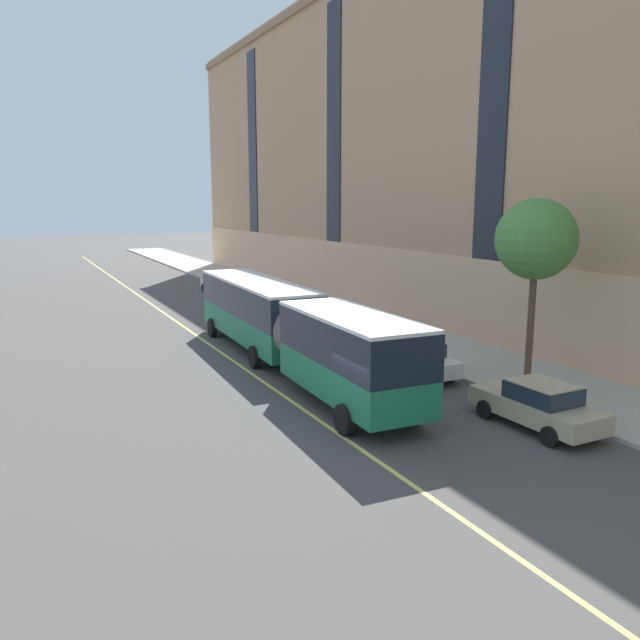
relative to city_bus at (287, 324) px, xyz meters
The scene contains 10 objects.
ground_plane 8.62m from the city_bus, 94.21° to the right, with size 260.00×260.00×0.00m, color #4C4947.
sidewalk 10.07m from the city_bus, 32.85° to the right, with size 5.29×160.00×0.15m, color #ADA89E.
city_bus is the anchor object (origin of this frame).
parked_car_white_1 5.65m from the city_bus, 37.02° to the right, with size 2.13×4.68×1.56m.
parked_car_champagne_2 11.27m from the city_bus, 67.09° to the right, with size 2.04×4.57×1.56m.
parked_car_navy_4 16.00m from the city_bus, 74.11° to the left, with size 1.93×4.68×1.56m.
parked_car_black_5 9.34m from the city_bus, 62.00° to the left, with size 2.00×4.76×1.56m.
parked_car_white_6 24.38m from the city_bus, 79.29° to the left, with size 2.14×4.70×1.56m.
street_tree_mid_block 10.78m from the city_bus, 39.06° to the right, with size 3.17×3.17×7.27m.
lane_centerline 5.97m from the city_bus, 107.63° to the right, with size 0.16×140.00×0.01m, color #E0D66B.
Camera 1 is at (-10.02, -16.11, 7.26)m, focal length 35.00 mm.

